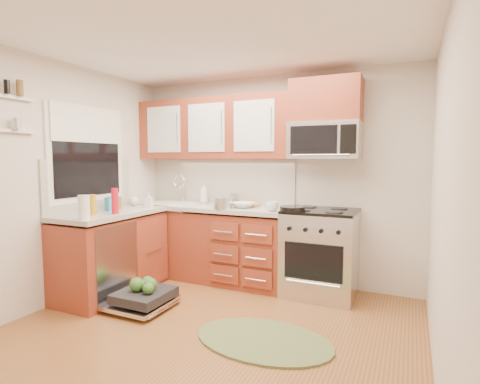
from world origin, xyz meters
The scene contains 37 objects.
floor centered at (0.00, 0.00, 0.00)m, with size 3.50×3.50×0.00m, color brown.
ceiling centered at (0.00, 0.00, 2.50)m, with size 3.50×3.50×0.00m, color white.
wall_back centered at (0.00, 1.75, 1.25)m, with size 3.50×0.04×2.50m, color beige.
wall_left centered at (-1.75, 0.00, 1.25)m, with size 0.04×3.50×2.50m, color beige.
wall_right centered at (1.75, 0.00, 1.25)m, with size 0.04×3.50×2.50m, color beige.
base_cabinet_back centered at (-0.73, 1.45, 0.42)m, with size 2.05×0.60×0.85m, color maroon.
base_cabinet_left centered at (-1.45, 0.52, 0.42)m, with size 0.60×1.25×0.85m, color maroon.
countertop_back centered at (-0.72, 1.44, 0.90)m, with size 2.07×0.64×0.05m, color #B2ADA3.
countertop_left centered at (-1.44, 0.53, 0.90)m, with size 0.64×1.27×0.05m, color #B2ADA3.
backsplash_back centered at (-0.73, 1.74, 1.21)m, with size 2.05×0.02×0.57m, color #B6B1A3.
backsplash_left centered at (-1.74, 0.52, 1.21)m, with size 0.02×1.25×0.57m, color #B6B1A3.
upper_cabinets centered at (-0.73, 1.57, 1.88)m, with size 2.05×0.35×0.75m, color maroon, non-canonical shape.
cabinet_over_mw centered at (0.68, 1.57, 2.13)m, with size 0.76×0.35×0.47m, color maroon.
range centered at (0.68, 1.43, 0.47)m, with size 0.76×0.64×0.95m, color silver, non-canonical shape.
microwave centered at (0.68, 1.55, 1.70)m, with size 0.76×0.38×0.40m, color silver, non-canonical shape.
sink centered at (-1.25, 1.42, 0.80)m, with size 0.62×0.50×0.26m, color white, non-canonical shape.
dishwasher centered at (-0.86, 0.30, 0.10)m, with size 0.70×0.60×0.20m, color silver, non-canonical shape.
window centered at (-1.74, 0.50, 1.55)m, with size 0.03×1.05×1.05m, color white, non-canonical shape.
window_blind centered at (-1.71, 0.50, 1.88)m, with size 0.02×0.96×0.40m, color white.
shelf_upper centered at (-1.72, -0.35, 2.05)m, with size 0.04×0.40×0.03m, color white.
shelf_lower centered at (-1.72, -0.35, 1.75)m, with size 0.04×0.40×0.03m, color white.
rug centered at (0.50, 0.17, 0.01)m, with size 1.16×0.76×0.02m, color #607140, non-canonical shape.
skillet centered at (0.43, 1.18, 0.98)m, with size 0.27×0.27×0.05m, color black.
stock_pot centered at (-0.41, 1.22, 0.99)m, with size 0.22×0.22×0.13m, color silver.
cutting_board centered at (-0.27, 1.55, 0.94)m, with size 0.32×0.20×0.02m, color tan.
canister centered at (-0.48, 1.65, 1.00)m, with size 0.09×0.09×0.14m, color silver.
paper_towel_roll centered at (-1.25, -0.02, 1.04)m, with size 0.11×0.11×0.23m, color white.
mustard_bottle centered at (-1.41, 0.24, 1.03)m, with size 0.07×0.07×0.21m, color gold.
red_bottle centered at (-1.25, 0.39, 1.06)m, with size 0.07×0.07×0.27m, color red.
wooden_box centered at (-1.55, 0.69, 1.00)m, with size 0.14×0.10×0.14m, color brown.
blue_carton centered at (-1.47, 0.54, 1.00)m, with size 0.09×0.06×0.15m, color #298FC2.
bowl_a centered at (-0.23, 1.39, 0.96)m, with size 0.27×0.27×0.07m, color #999999.
bowl_b centered at (-0.58, 1.54, 0.96)m, with size 0.25×0.25×0.08m, color #999999.
cup centered at (0.18, 1.25, 0.98)m, with size 0.14×0.14×0.11m, color #999999.
soap_bottle_a centered at (-0.88, 1.58, 1.06)m, with size 0.10×0.10×0.27m, color #999999.
soap_bottle_b centered at (-1.25, 0.94, 1.01)m, with size 0.08×0.08×0.18m, color #999999.
soap_bottle_c centered at (-1.57, 1.05, 1.00)m, with size 0.11×0.11×0.15m, color #999999.
Camera 1 is at (1.56, -2.60, 1.49)m, focal length 28.00 mm.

